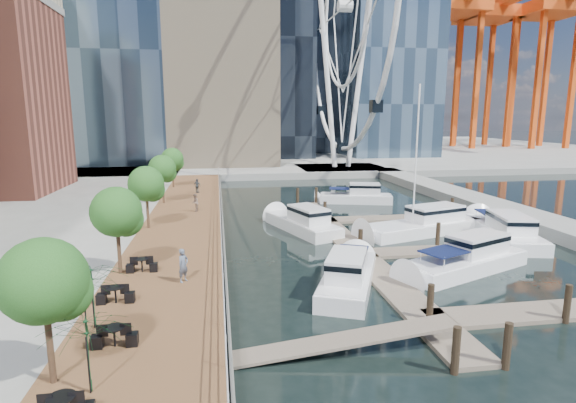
% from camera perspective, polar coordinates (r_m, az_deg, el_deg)
% --- Properties ---
extents(ground, '(520.00, 520.00, 0.00)m').
position_cam_1_polar(ground, '(22.46, 8.08, -13.27)').
color(ground, black).
rests_on(ground, ground).
extents(boardwalk, '(6.00, 60.00, 1.00)m').
position_cam_1_polar(boardwalk, '(35.75, -13.20, -3.51)').
color(boardwalk, brown).
rests_on(boardwalk, ground).
extents(seawall, '(0.25, 60.00, 1.00)m').
position_cam_1_polar(seawall, '(35.64, -8.38, -3.38)').
color(seawall, '#595954').
rests_on(seawall, ground).
extents(land_far, '(200.00, 114.00, 1.00)m').
position_cam_1_polar(land_far, '(122.05, -6.04, 6.56)').
color(land_far, gray).
rests_on(land_far, ground).
extents(breakwater, '(4.00, 60.00, 1.00)m').
position_cam_1_polar(breakwater, '(48.24, 24.14, -0.53)').
color(breakwater, gray).
rests_on(breakwater, ground).
extents(pier, '(14.00, 12.00, 1.00)m').
position_cam_1_polar(pier, '(74.88, 6.79, 4.00)').
color(pier, gray).
rests_on(pier, ground).
extents(railing, '(0.10, 60.00, 1.05)m').
position_cam_1_polar(railing, '(35.40, -8.59, -1.77)').
color(railing, white).
rests_on(railing, boardwalk).
extents(floating_docks, '(16.00, 34.00, 2.60)m').
position_cam_1_polar(floating_docks, '(33.89, 16.14, -4.44)').
color(floating_docks, '#6D6051').
rests_on(floating_docks, ground).
extents(ferris_wheel, '(5.80, 45.60, 47.80)m').
position_cam_1_polar(ferris_wheel, '(76.27, 7.24, 23.33)').
color(ferris_wheel, white).
rests_on(ferris_wheel, ground).
extents(port_cranes, '(40.00, 52.00, 38.00)m').
position_cam_1_polar(port_cranes, '(137.33, 24.44, 14.29)').
color(port_cranes, '#D84C14').
rests_on(port_cranes, ground).
extents(street_trees, '(2.60, 42.60, 4.60)m').
position_cam_1_polar(street_trees, '(34.33, -17.59, 2.15)').
color(street_trees, '#3F2B1C').
rests_on(street_trees, ground).
extents(cafe_tables, '(2.50, 13.70, 0.74)m').
position_cam_1_polar(cafe_tables, '(19.66, -21.10, -13.15)').
color(cafe_tables, black).
rests_on(cafe_tables, ground).
extents(yacht_foreground, '(9.79, 6.08, 2.15)m').
position_cam_1_polar(yacht_foreground, '(29.17, 21.51, -8.23)').
color(yacht_foreground, white).
rests_on(yacht_foreground, ground).
extents(pedestrian_near, '(0.71, 0.73, 1.70)m').
position_cam_1_polar(pedestrian_near, '(23.04, -13.16, -7.90)').
color(pedestrian_near, '#50596A').
rests_on(pedestrian_near, boardwalk).
extents(pedestrian_mid, '(0.64, 0.80, 1.56)m').
position_cam_1_polar(pedestrian_mid, '(39.73, -11.73, -0.15)').
color(pedestrian_mid, '#846A5B').
rests_on(pedestrian_mid, boardwalk).
extents(pedestrian_far, '(0.96, 0.80, 1.53)m').
position_cam_1_polar(pedestrian_far, '(49.59, -11.46, 1.97)').
color(pedestrian_far, '#363E44').
rests_on(pedestrian_far, boardwalk).
extents(moored_yachts, '(19.82, 40.58, 11.50)m').
position_cam_1_polar(moored_yachts, '(35.28, 16.69, -4.70)').
color(moored_yachts, white).
rests_on(moored_yachts, ground).
extents(cafe_seating, '(4.09, 7.56, 2.49)m').
position_cam_1_polar(cafe_seating, '(17.60, -23.97, -13.30)').
color(cafe_seating, '#0D3318').
rests_on(cafe_seating, ground).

